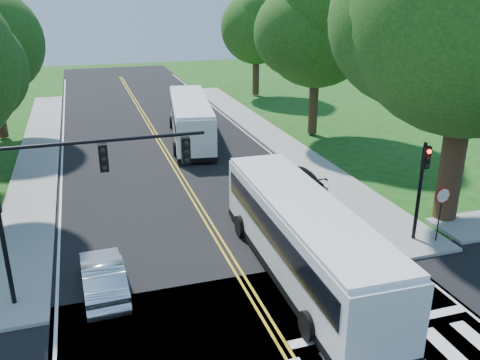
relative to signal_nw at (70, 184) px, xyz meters
name	(u,v)px	position (x,y,z in m)	size (l,w,h in m)	color
road	(180,176)	(5.86, 11.57, -4.37)	(14.00, 96.00, 0.01)	black
center_line	(168,156)	(5.86, 15.57, -4.36)	(0.36, 70.00, 0.01)	gold
edge_line_w	(62,166)	(-0.94, 15.57, -4.36)	(0.12, 70.00, 0.01)	silver
edge_line_e	(263,147)	(12.66, 15.57, -4.36)	(0.12, 70.00, 0.01)	silver
stop_bar	(381,326)	(9.36, -4.83, -4.36)	(6.60, 0.40, 0.01)	silver
sidewalk_nw	(39,154)	(-2.44, 18.57, -4.30)	(2.60, 40.00, 0.15)	gray
sidewalk_ne	(268,134)	(14.16, 18.57, -4.30)	(2.60, 40.00, 0.15)	gray
tree_ne_big	(475,11)	(16.86, 1.57, 5.24)	(10.80, 10.80, 14.91)	#382016
tree_east_mid	(317,29)	(17.36, 17.57, 3.48)	(8.40, 8.40, 11.93)	#382016
tree_east_far	(256,28)	(18.36, 33.57, 2.48)	(7.20, 7.20, 10.34)	#382016
signal_nw	(70,184)	(0.00, 0.00, 0.00)	(7.15, 0.46, 5.66)	black
signal_ne	(422,179)	(14.06, 0.01, -1.41)	(0.30, 0.46, 4.40)	black
stop_sign	(442,201)	(14.86, -0.45, -2.35)	(0.76, 0.08, 2.53)	black
bus_lead	(303,237)	(8.14, -1.06, -2.72)	(3.12, 12.10, 3.12)	silver
bus_follow	(191,119)	(8.17, 18.93, -2.75)	(4.29, 12.12, 3.07)	silver
hatchback	(103,276)	(0.74, -0.04, -3.67)	(1.47, 4.21, 1.39)	silver
suv	(312,199)	(11.21, 4.49, -3.78)	(1.96, 4.25, 1.18)	silver
dark_sedan	(295,178)	(11.55, 7.52, -3.73)	(1.79, 4.40, 1.28)	black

